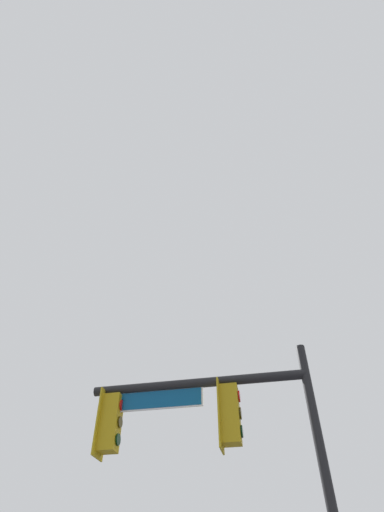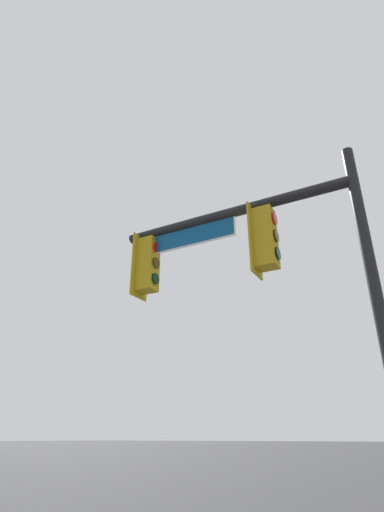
{
  "view_description": "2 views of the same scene",
  "coord_description": "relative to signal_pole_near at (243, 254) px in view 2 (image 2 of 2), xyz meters",
  "views": [
    {
      "loc": [
        -7.99,
        -0.01,
        1.6
      ],
      "look_at": [
        -5.73,
        -6.91,
        7.97
      ],
      "focal_mm": 28.0,
      "sensor_mm": 36.0,
      "label": 1
    },
    {
      "loc": [
        -8.76,
        -1.92,
        1.25
      ],
      "look_at": [
        -3.98,
        -8.67,
        5.03
      ],
      "focal_mm": 28.0,
      "sensor_mm": 36.0,
      "label": 2
    }
  ],
  "objects": [
    {
      "name": "signal_pole_near",
      "position": [
        0.0,
        0.0,
        0.0
      ],
      "size": [
        4.45,
        0.84,
        5.62
      ],
      "color": "black",
      "rests_on": "ground_plane"
    }
  ]
}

